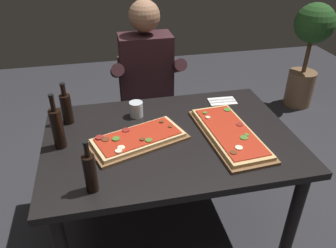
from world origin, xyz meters
The scene contains 12 objects.
ground_plane centered at (0.00, 0.00, 0.00)m, with size 6.40×6.40×0.00m, color #2D2D33.
dining_table centered at (0.00, 0.00, 0.64)m, with size 1.40×0.96×0.74m.
pizza_rectangular_front centered at (-0.18, -0.02, 0.76)m, with size 0.58×0.41×0.05m.
pizza_rectangular_left centered at (0.33, -0.07, 0.76)m, with size 0.31×0.63×0.05m.
wine_bottle_dark centered at (-0.59, 0.03, 0.86)m, with size 0.06×0.06×0.31m.
oil_bottle_amber centered at (-0.43, -0.35, 0.84)m, with size 0.06×0.06×0.26m.
vinegar_bottle_green centered at (-0.56, 0.27, 0.84)m, with size 0.06×0.06×0.26m.
tumbler_near_camera centered at (-0.15, 0.26, 0.78)m, with size 0.08×0.08×0.09m.
napkin_cutlery_set centered at (0.43, 0.33, 0.74)m, with size 0.19×0.12×0.01m.
diner_chair centered at (-0.01, 0.86, 0.49)m, with size 0.44×0.44×0.87m.
seated_diner centered at (-0.01, 0.74, 0.74)m, with size 0.53×0.41×1.33m.
potted_plant_corner centered at (1.79, 1.42, 0.66)m, with size 0.40×0.40×1.10m.
Camera 1 is at (-0.34, -1.51, 1.78)m, focal length 35.26 mm.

